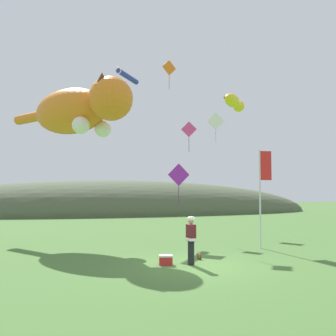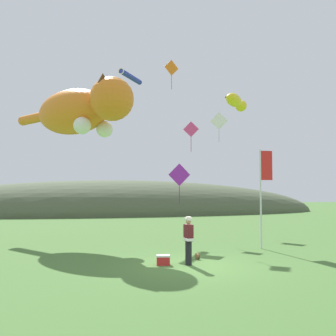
{
  "view_description": "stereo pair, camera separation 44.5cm",
  "coord_description": "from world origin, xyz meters",
  "px_view_note": "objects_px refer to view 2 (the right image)",
  "views": [
    {
      "loc": [
        -4.32,
        -13.11,
        2.78
      ],
      "look_at": [
        0.0,
        4.0,
        3.79
      ],
      "focal_mm": 40.0,
      "sensor_mm": 36.0,
      "label": 1
    },
    {
      "loc": [
        -3.89,
        -13.21,
        2.78
      ],
      "look_at": [
        0.0,
        4.0,
        3.79
      ],
      "focal_mm": 40.0,
      "sensor_mm": 36.0,
      "label": 2
    }
  ],
  "objects_px": {
    "kite_giant_cat": "(81,111)",
    "kite_diamond_orange": "(171,68)",
    "festival_attendant": "(188,239)",
    "kite_fish_windsock": "(235,101)",
    "kite_diamond_white": "(219,121)",
    "festival_banner_pole": "(263,183)",
    "kite_diamond_pink": "(191,130)",
    "kite_tube_streamer": "(131,77)",
    "kite_spool": "(197,256)",
    "picnic_cooler": "(163,260)",
    "kite_diamond_violet": "(179,175)"
  },
  "relations": [
    {
      "from": "kite_giant_cat",
      "to": "kite_diamond_pink",
      "type": "distance_m",
      "value": 6.66
    },
    {
      "from": "festival_attendant",
      "to": "kite_diamond_pink",
      "type": "xyz_separation_m",
      "value": [
        2.57,
        8.42,
        5.48
      ]
    },
    {
      "from": "festival_banner_pole",
      "to": "kite_diamond_orange",
      "type": "relative_size",
      "value": 2.43
    },
    {
      "from": "picnic_cooler",
      "to": "kite_fish_windsock",
      "type": "xyz_separation_m",
      "value": [
        5.48,
        6.03,
        7.62
      ]
    },
    {
      "from": "kite_spool",
      "to": "kite_diamond_violet",
      "type": "bearing_deg",
      "value": 86.08
    },
    {
      "from": "kite_fish_windsock",
      "to": "kite_diamond_violet",
      "type": "height_order",
      "value": "kite_fish_windsock"
    },
    {
      "from": "festival_banner_pole",
      "to": "kite_diamond_violet",
      "type": "height_order",
      "value": "festival_banner_pole"
    },
    {
      "from": "festival_attendant",
      "to": "kite_diamond_pink",
      "type": "height_order",
      "value": "kite_diamond_pink"
    },
    {
      "from": "festival_attendant",
      "to": "festival_banner_pole",
      "type": "height_order",
      "value": "festival_banner_pole"
    },
    {
      "from": "festival_attendant",
      "to": "kite_fish_windsock",
      "type": "distance_m",
      "value": 10.35
    },
    {
      "from": "festival_attendant",
      "to": "kite_giant_cat",
      "type": "bearing_deg",
      "value": 116.69
    },
    {
      "from": "picnic_cooler",
      "to": "kite_tube_streamer",
      "type": "bearing_deg",
      "value": 88.97
    },
    {
      "from": "kite_fish_windsock",
      "to": "kite_tube_streamer",
      "type": "height_order",
      "value": "kite_tube_streamer"
    },
    {
      "from": "kite_diamond_pink",
      "to": "kite_tube_streamer",
      "type": "bearing_deg",
      "value": 130.32
    },
    {
      "from": "festival_banner_pole",
      "to": "kite_diamond_violet",
      "type": "relative_size",
      "value": 2.28
    },
    {
      "from": "festival_banner_pole",
      "to": "kite_diamond_pink",
      "type": "xyz_separation_m",
      "value": [
        -1.96,
        5.49,
        3.37
      ]
    },
    {
      "from": "kite_spool",
      "to": "picnic_cooler",
      "type": "bearing_deg",
      "value": -154.34
    },
    {
      "from": "festival_banner_pole",
      "to": "kite_tube_streamer",
      "type": "distance_m",
      "value": 13.12
    },
    {
      "from": "festival_banner_pole",
      "to": "kite_fish_windsock",
      "type": "xyz_separation_m",
      "value": [
        0.04,
        3.34,
        4.74
      ]
    },
    {
      "from": "kite_tube_streamer",
      "to": "kite_diamond_white",
      "type": "relative_size",
      "value": 1.19
    },
    {
      "from": "kite_giant_cat",
      "to": "kite_tube_streamer",
      "type": "distance_m",
      "value": 6.41
    },
    {
      "from": "kite_tube_streamer",
      "to": "kite_diamond_orange",
      "type": "distance_m",
      "value": 3.62
    },
    {
      "from": "kite_giant_cat",
      "to": "kite_diamond_orange",
      "type": "height_order",
      "value": "kite_diamond_orange"
    },
    {
      "from": "kite_spool",
      "to": "kite_giant_cat",
      "type": "relative_size",
      "value": 0.03
    },
    {
      "from": "picnic_cooler",
      "to": "kite_diamond_orange",
      "type": "distance_m",
      "value": 14.1
    },
    {
      "from": "kite_spool",
      "to": "kite_fish_windsock",
      "type": "bearing_deg",
      "value": 53.41
    },
    {
      "from": "festival_banner_pole",
      "to": "kite_fish_windsock",
      "type": "distance_m",
      "value": 5.8
    },
    {
      "from": "picnic_cooler",
      "to": "kite_tube_streamer",
      "type": "xyz_separation_m",
      "value": [
        0.22,
        12.04,
        10.47
      ]
    },
    {
      "from": "festival_attendant",
      "to": "festival_banner_pole",
      "type": "bearing_deg",
      "value": 32.86
    },
    {
      "from": "kite_fish_windsock",
      "to": "kite_diamond_white",
      "type": "relative_size",
      "value": 1.12
    },
    {
      "from": "picnic_cooler",
      "to": "kite_diamond_pink",
      "type": "bearing_deg",
      "value": 66.99
    },
    {
      "from": "kite_giant_cat",
      "to": "kite_diamond_pink",
      "type": "xyz_separation_m",
      "value": [
        6.6,
        0.42,
        -0.78
      ]
    },
    {
      "from": "kite_diamond_white",
      "to": "kite_spool",
      "type": "bearing_deg",
      "value": -114.9
    },
    {
      "from": "picnic_cooler",
      "to": "kite_diamond_violet",
      "type": "height_order",
      "value": "kite_diamond_violet"
    },
    {
      "from": "kite_fish_windsock",
      "to": "kite_diamond_violet",
      "type": "xyz_separation_m",
      "value": [
        -3.66,
        -1.41,
        -4.3
      ]
    },
    {
      "from": "kite_spool",
      "to": "kite_tube_streamer",
      "type": "height_order",
      "value": "kite_tube_streamer"
    },
    {
      "from": "kite_fish_windsock",
      "to": "kite_diamond_pink",
      "type": "distance_m",
      "value": 3.24
    },
    {
      "from": "festival_attendant",
      "to": "festival_banner_pole",
      "type": "xyz_separation_m",
      "value": [
        4.53,
        2.93,
        2.11
      ]
    },
    {
      "from": "kite_fish_windsock",
      "to": "kite_tube_streamer",
      "type": "distance_m",
      "value": 8.47
    },
    {
      "from": "picnic_cooler",
      "to": "kite_diamond_violet",
      "type": "xyz_separation_m",
      "value": [
        1.81,
        4.63,
        3.32
      ]
    },
    {
      "from": "kite_fish_windsock",
      "to": "kite_diamond_white",
      "type": "bearing_deg",
      "value": 79.24
    },
    {
      "from": "kite_fish_windsock",
      "to": "kite_diamond_orange",
      "type": "xyz_separation_m",
      "value": [
        -2.98,
        3.2,
        2.73
      ]
    },
    {
      "from": "kite_spool",
      "to": "kite_fish_windsock",
      "type": "xyz_separation_m",
      "value": [
        3.93,
        5.29,
        7.67
      ]
    },
    {
      "from": "picnic_cooler",
      "to": "kite_diamond_violet",
      "type": "bearing_deg",
      "value": 68.58
    },
    {
      "from": "kite_giant_cat",
      "to": "kite_spool",
      "type": "bearing_deg",
      "value": -56.42
    },
    {
      "from": "festival_attendant",
      "to": "festival_banner_pole",
      "type": "relative_size",
      "value": 0.38
    },
    {
      "from": "kite_tube_streamer",
      "to": "kite_diamond_violet",
      "type": "relative_size",
      "value": 1.27
    },
    {
      "from": "picnic_cooler",
      "to": "kite_diamond_pink",
      "type": "xyz_separation_m",
      "value": [
        3.48,
        8.19,
        6.25
      ]
    },
    {
      "from": "kite_giant_cat",
      "to": "picnic_cooler",
      "type": "bearing_deg",
      "value": -68.14
    },
    {
      "from": "kite_giant_cat",
      "to": "kite_diamond_violet",
      "type": "distance_m",
      "value": 6.93
    }
  ]
}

